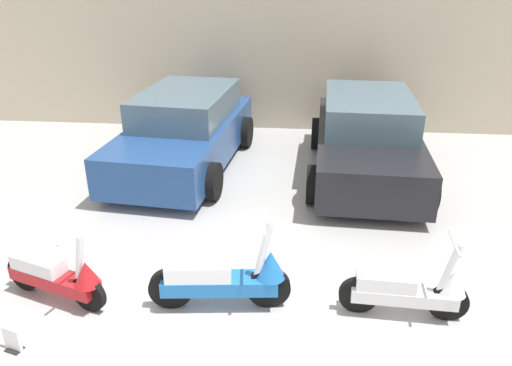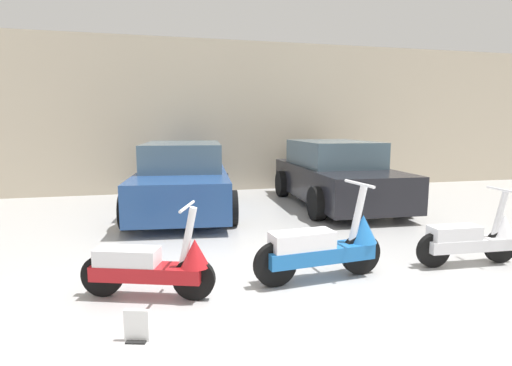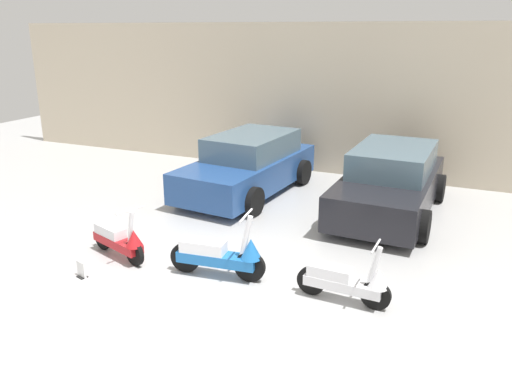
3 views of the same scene
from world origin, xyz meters
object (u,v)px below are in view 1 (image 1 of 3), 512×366
object	(u,v)px
scooter_front_center	(410,289)
placard_near_left_scooter	(12,341)
car_rear_left	(185,131)
scooter_front_right	(226,277)
car_rear_center	(367,138)
scooter_front_left	(58,275)

from	to	relation	value
scooter_front_center	placard_near_left_scooter	xyz separation A→B (m)	(-3.94, -0.89, -0.22)
car_rear_left	placard_near_left_scooter	xyz separation A→B (m)	(-0.65, -4.89, -0.54)
scooter_front_right	scooter_front_center	bearing A→B (deg)	-5.41
car_rear_center	scooter_front_right	bearing A→B (deg)	-23.42
scooter_front_left	car_rear_center	world-z (taller)	car_rear_center
scooter_front_right	car_rear_center	xyz separation A→B (m)	(1.91, 3.94, 0.27)
scooter_front_left	scooter_front_right	size ratio (longest dim) A/B	0.85
scooter_front_right	car_rear_left	distance (m)	4.25
scooter_front_left	car_rear_center	xyz separation A→B (m)	(3.77, 4.01, 0.32)
scooter_front_center	car_rear_center	size ratio (longest dim) A/B	0.33
scooter_front_right	car_rear_left	size ratio (longest dim) A/B	0.37
scooter_front_center	placard_near_left_scooter	distance (m)	4.04
scooter_front_right	placard_near_left_scooter	xyz separation A→B (m)	(-1.98, -0.86, -0.27)
scooter_front_center	scooter_front_left	bearing A→B (deg)	-175.77
scooter_front_center	car_rear_center	distance (m)	3.93
car_rear_center	placard_near_left_scooter	size ratio (longest dim) A/B	15.77
scooter_front_left	car_rear_center	distance (m)	5.51
car_rear_left	placard_near_left_scooter	bearing A→B (deg)	-1.67
scooter_front_center	placard_near_left_scooter	bearing A→B (deg)	-164.38
scooter_front_center	car_rear_left	size ratio (longest dim) A/B	0.33
car_rear_left	scooter_front_center	bearing A→B (deg)	45.23
scooter_front_left	scooter_front_center	world-z (taller)	scooter_front_left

